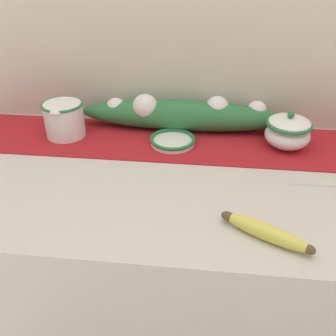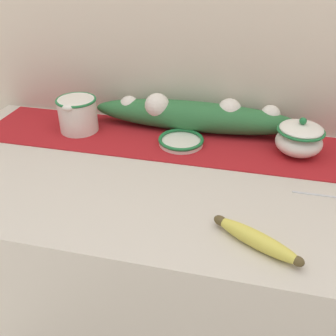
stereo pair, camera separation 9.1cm
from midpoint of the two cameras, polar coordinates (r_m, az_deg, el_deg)
countertop at (r=1.28m, az=-1.35°, el=-18.18°), size 1.41×0.64×0.90m
back_wall at (r=1.18m, az=0.50°, el=20.69°), size 2.21×0.04×2.40m
table_runner at (r=1.13m, az=-0.42°, el=4.02°), size 1.29×0.26×0.00m
cream_pitcher at (r=1.20m, az=-17.66°, el=7.20°), size 0.12×0.14×0.11m
sugar_bowl at (r=1.12m, az=15.62°, el=5.31°), size 0.13×0.13×0.11m
small_dish at (r=1.11m, az=-1.64°, el=4.16°), size 0.14×0.14×0.02m
banana at (r=0.79m, az=11.47°, el=-9.63°), size 0.19×0.12×0.04m
poinsettia_garland at (r=1.18m, az=-0.08°, el=8.17°), size 0.65×0.10×0.12m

